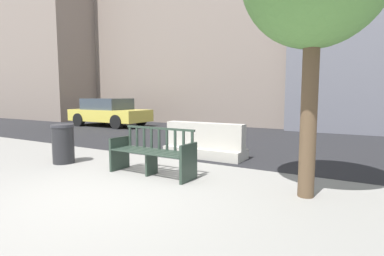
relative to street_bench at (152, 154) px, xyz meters
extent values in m
plane|color=gray|center=(0.08, -1.33, -0.40)|extent=(200.00, 200.00, 0.00)
cube|color=black|center=(0.08, 7.37, -0.39)|extent=(120.00, 12.00, 0.01)
cube|color=#28382D|center=(-0.82, -0.01, -0.07)|extent=(0.06, 0.51, 0.66)
cube|color=#28382D|center=(0.82, -0.04, -0.07)|extent=(0.06, 0.51, 0.66)
cube|color=#28382D|center=(0.00, -0.03, -0.17)|extent=(0.04, 0.32, 0.45)
cube|color=#28382D|center=(0.00, -0.26, 0.05)|extent=(1.60, 0.09, 0.02)
cube|color=#28382D|center=(0.00, -0.14, 0.05)|extent=(1.60, 0.09, 0.02)
cube|color=#28382D|center=(0.00, -0.03, 0.05)|extent=(1.60, 0.09, 0.02)
cube|color=#28382D|center=(0.00, 0.09, 0.05)|extent=(1.60, 0.09, 0.02)
cube|color=#28382D|center=(0.00, 0.20, 0.05)|extent=(1.60, 0.09, 0.02)
cube|color=#28382D|center=(0.00, 0.21, 0.46)|extent=(1.60, 0.06, 0.04)
cube|color=#28382D|center=(-0.75, 0.22, 0.25)|extent=(0.04, 0.03, 0.38)
cube|color=#28382D|center=(-0.56, 0.22, 0.25)|extent=(0.04, 0.03, 0.38)
cube|color=#28382D|center=(-0.37, 0.22, 0.25)|extent=(0.04, 0.03, 0.38)
cube|color=#28382D|center=(-0.18, 0.22, 0.25)|extent=(0.04, 0.03, 0.38)
cube|color=#28382D|center=(0.00, 0.21, 0.25)|extent=(0.04, 0.03, 0.38)
cube|color=#28382D|center=(0.19, 0.21, 0.25)|extent=(0.04, 0.03, 0.38)
cube|color=#28382D|center=(0.38, 0.21, 0.25)|extent=(0.04, 0.03, 0.38)
cube|color=#28382D|center=(0.57, 0.21, 0.25)|extent=(0.04, 0.03, 0.38)
cube|color=#28382D|center=(0.75, 0.20, 0.25)|extent=(0.04, 0.03, 0.38)
cube|color=#28382D|center=(-0.82, -0.03, 0.25)|extent=(0.06, 0.46, 0.03)
cube|color=#28382D|center=(0.82, -0.06, 0.25)|extent=(0.06, 0.46, 0.03)
cube|color=#ADA89E|center=(0.09, 1.93, -0.28)|extent=(2.00, 0.69, 0.24)
cube|color=#ADA89E|center=(0.09, 1.93, 0.14)|extent=(2.00, 0.31, 0.60)
cylinder|color=brown|center=(2.72, 0.16, 0.91)|extent=(0.23, 0.23, 2.61)
cube|color=#DBC64C|center=(-7.54, 6.28, 0.14)|extent=(4.04, 1.84, 0.56)
cube|color=#38424C|center=(-7.70, 6.27, 0.69)|extent=(2.16, 1.60, 0.54)
cylinder|color=black|center=(-6.31, 7.14, -0.08)|extent=(0.64, 0.23, 0.64)
cylinder|color=black|center=(-6.28, 5.45, -0.08)|extent=(0.64, 0.23, 0.64)
cylinder|color=black|center=(-8.79, 7.10, -0.08)|extent=(0.64, 0.23, 0.64)
cylinder|color=black|center=(-8.77, 5.42, -0.08)|extent=(0.64, 0.23, 0.64)
cylinder|color=#232326|center=(-2.31, -0.21, 0.00)|extent=(0.46, 0.46, 0.80)
cylinder|color=#2D2D33|center=(-2.31, -0.21, 0.43)|extent=(0.48, 0.48, 0.06)
camera|label=1|loc=(3.45, -4.39, 1.08)|focal=28.00mm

